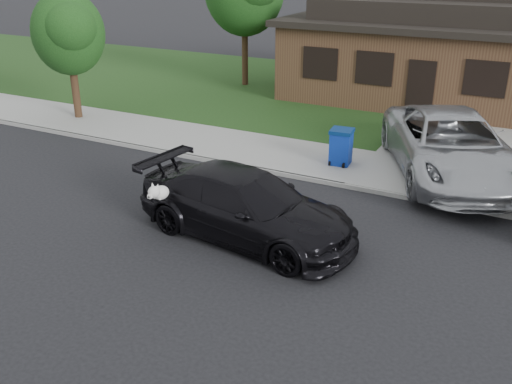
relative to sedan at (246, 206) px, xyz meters
The scene contains 10 objects.
ground 2.83m from the sedan, behind, with size 120.00×120.00×0.00m, color black.
sidewalk 5.97m from the sedan, 117.21° to the left, with size 60.00×3.00×0.12m, color gray.
curb 4.69m from the sedan, 125.70° to the left, with size 60.00×0.12×0.12m, color gray.
lawn 13.56m from the sedan, 101.54° to the left, with size 60.00×13.00×0.13m, color #193814.
driveway 10.81m from the sedan, 72.23° to the left, with size 4.50×13.00×0.14m, color gray.
sedan is the anchor object (origin of this frame).
minivan 6.60m from the sedan, 58.86° to the left, with size 2.92×6.34×1.76m, color #A8ABB0.
recycling_bin 5.21m from the sedan, 85.66° to the left, with size 0.70×0.72×1.06m.
house 15.38m from the sedan, 85.16° to the left, with size 12.60×8.60×4.65m.
tree_2 11.71m from the sedan, 151.93° to the left, with size 2.73×2.60×4.59m.
Camera 1 is at (8.24, -10.41, 6.07)m, focal length 40.00 mm.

